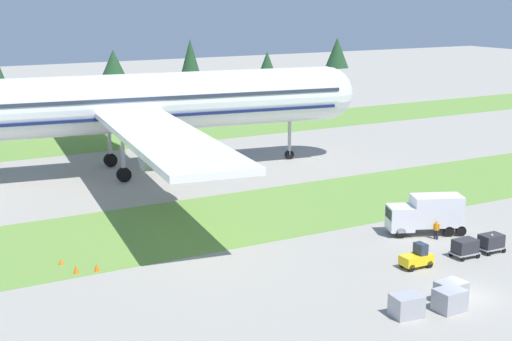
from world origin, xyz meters
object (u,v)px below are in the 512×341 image
(cargo_dolly_lead, at_px, (465,247))
(taxiway_marker_2, at_px, (76,269))
(ground_crew_loader, at_px, (491,243))
(uld_container_1, at_px, (451,292))
(airliner, at_px, (135,103))
(catering_truck, at_px, (426,213))
(baggage_tug, at_px, (417,258))
(uld_container_2, at_px, (450,300))
(cargo_dolly_second, at_px, (491,242))
(taxiway_marker_0, at_px, (61,261))
(taxiway_marker_1, at_px, (421,194))
(uld_container_0, at_px, (406,306))
(taxiway_marker_3, at_px, (97,267))
(ground_crew_marshaller, at_px, (436,229))

(cargo_dolly_lead, xyz_separation_m, taxiway_marker_2, (-29.17, 12.20, -0.57))
(ground_crew_loader, distance_m, uld_container_1, 11.79)
(airliner, distance_m, catering_truck, 39.11)
(uld_container_1, bearing_deg, ground_crew_loader, 30.23)
(baggage_tug, xyz_separation_m, uld_container_2, (-3.64, -7.51, -0.04))
(baggage_tug, relative_size, taxiway_marker_2, 3.83)
(airliner, xyz_separation_m, cargo_dolly_lead, (12.93, -42.13, -7.69))
(cargo_dolly_second, distance_m, taxiway_marker_0, 35.81)
(catering_truck, xyz_separation_m, taxiway_marker_1, (8.18, 9.89, -1.67))
(ground_crew_loader, bearing_deg, cargo_dolly_second, -138.68)
(uld_container_0, height_order, taxiway_marker_2, uld_container_0)
(taxiway_marker_0, height_order, taxiway_marker_2, taxiway_marker_2)
(baggage_tug, bearing_deg, taxiway_marker_1, -40.48)
(cargo_dolly_second, height_order, taxiway_marker_2, cargo_dolly_second)
(uld_container_1, height_order, taxiway_marker_0, uld_container_1)
(uld_container_2, distance_m, taxiway_marker_3, 26.99)
(baggage_tug, height_order, ground_crew_marshaller, baggage_tug)
(airliner, height_order, cargo_dolly_second, airliner)
(uld_container_1, xyz_separation_m, uld_container_2, (-1.07, -1.01, 0.00))
(cargo_dolly_lead, xyz_separation_m, taxiway_marker_0, (-29.67, 14.76, -0.68))
(catering_truck, xyz_separation_m, uld_container_1, (-9.07, -12.72, -1.18))
(ground_crew_marshaller, height_order, uld_container_2, ground_crew_marshaller)
(ground_crew_loader, height_order, taxiway_marker_2, ground_crew_loader)
(airliner, bearing_deg, uld_container_0, 9.05)
(uld_container_2, xyz_separation_m, taxiway_marker_3, (-18.95, 19.22, -0.44))
(uld_container_2, bearing_deg, airliner, 94.93)
(taxiway_marker_3, bearing_deg, uld_container_0, -49.60)
(taxiway_marker_2, bearing_deg, ground_crew_loader, -21.65)
(uld_container_1, distance_m, taxiway_marker_3, 27.06)
(uld_container_1, bearing_deg, uld_container_0, -176.29)
(ground_crew_marshaller, distance_m, taxiway_marker_2, 31.28)
(ground_crew_marshaller, xyz_separation_m, taxiway_marker_1, (8.45, 11.54, -0.66))
(taxiway_marker_2, bearing_deg, uld_container_0, -47.43)
(airliner, distance_m, baggage_tug, 43.42)
(uld_container_0, bearing_deg, taxiway_marker_3, 130.40)
(cargo_dolly_lead, distance_m, taxiway_marker_2, 31.62)
(uld_container_2, distance_m, taxiway_marker_2, 28.33)
(ground_crew_loader, distance_m, taxiway_marker_0, 35.65)
(taxiway_marker_1, bearing_deg, cargo_dolly_second, -112.42)
(catering_truck, relative_size, taxiway_marker_1, 12.69)
(catering_truck, bearing_deg, taxiway_marker_0, 98.33)
(airliner, relative_size, uld_container_0, 36.29)
(uld_container_2, distance_m, taxiway_marker_0, 30.50)
(cargo_dolly_second, xyz_separation_m, taxiway_marker_0, (-32.57, 14.85, -0.68))
(ground_crew_marshaller, xyz_separation_m, uld_container_2, (-9.87, -12.08, -0.17))
(cargo_dolly_lead, xyz_separation_m, taxiway_marker_1, (9.65, 16.27, -0.63))
(ground_crew_loader, relative_size, taxiway_marker_1, 3.03)
(baggage_tug, distance_m, taxiway_marker_3, 25.45)
(taxiway_marker_1, xyz_separation_m, taxiway_marker_3, (-37.27, -4.41, 0.04))
(uld_container_2, bearing_deg, taxiway_marker_1, 52.21)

